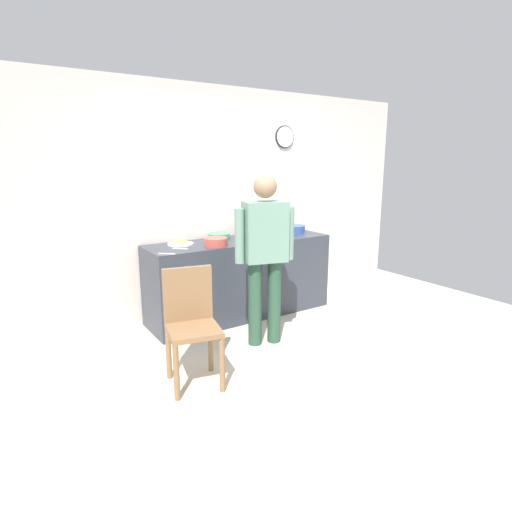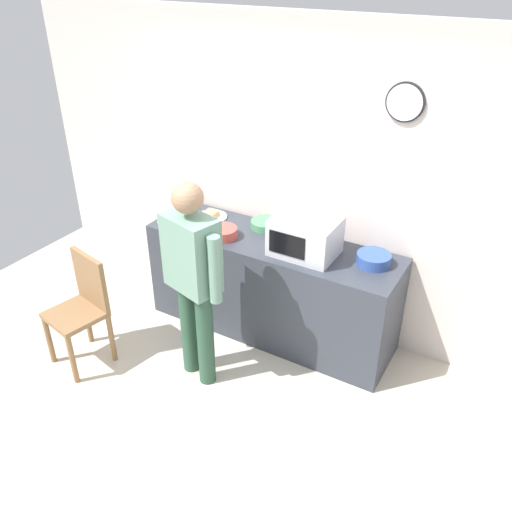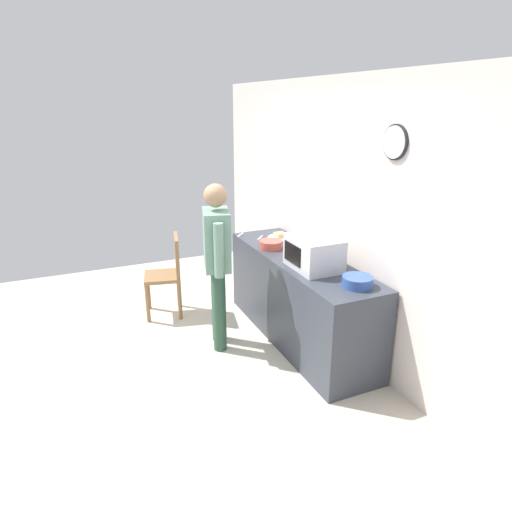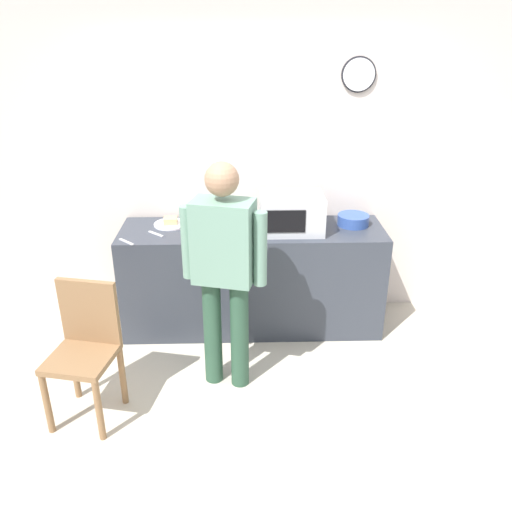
{
  "view_description": "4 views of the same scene",
  "coord_description": "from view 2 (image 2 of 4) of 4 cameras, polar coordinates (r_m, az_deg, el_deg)",
  "views": [
    {
      "loc": [
        -2.43,
        -2.8,
        1.77
      ],
      "look_at": [
        -0.11,
        0.78,
        0.8
      ],
      "focal_mm": 29.33,
      "sensor_mm": 36.0,
      "label": 1
    },
    {
      "loc": [
        1.78,
        -2.13,
        2.98
      ],
      "look_at": [
        -0.01,
        0.91,
        0.92
      ],
      "focal_mm": 37.11,
      "sensor_mm": 36.0,
      "label": 2
    },
    {
      "loc": [
        3.63,
        -0.88,
        2.36
      ],
      "look_at": [
        -0.26,
        0.84,
        0.89
      ],
      "focal_mm": 31.39,
      "sensor_mm": 36.0,
      "label": 3
    },
    {
      "loc": [
        -0.12,
        -2.76,
        2.45
      ],
      "look_at": [
        -0.01,
        0.82,
        0.83
      ],
      "focal_mm": 36.64,
      "sensor_mm": 36.0,
      "label": 4
    }
  ],
  "objects": [
    {
      "name": "spoon_utensil",
      "position": [
        4.66,
        -10.38,
        3.25
      ],
      "size": [
        0.14,
        0.13,
        0.01
      ],
      "primitive_type": "cube",
      "rotation": [
        0.0,
        0.0,
        2.37
      ],
      "color": "silver",
      "rests_on": "kitchen_counter"
    },
    {
      "name": "mixing_bowl",
      "position": [
        4.1,
        12.56,
        -0.34
      ],
      "size": [
        0.26,
        0.26,
        0.09
      ],
      "primitive_type": "cylinder",
      "color": "#33519E",
      "rests_on": "kitchen_counter"
    },
    {
      "name": "sandwich_plate",
      "position": [
        4.74,
        -4.83,
        4.34
      ],
      "size": [
        0.28,
        0.28,
        0.07
      ],
      "color": "white",
      "rests_on": "kitchen_counter"
    },
    {
      "name": "salad_bowl",
      "position": [
        4.54,
        1.0,
        3.45
      ],
      "size": [
        0.25,
        0.25,
        0.06
      ],
      "primitive_type": "cylinder",
      "color": "#4C8E60",
      "rests_on": "kitchen_counter"
    },
    {
      "name": "ground_plane",
      "position": [
        4.07,
        -6.75,
        -17.02
      ],
      "size": [
        6.0,
        6.0,
        0.0
      ],
      "primitive_type": "plane",
      "color": "beige"
    },
    {
      "name": "fork_utensil",
      "position": [
        4.65,
        -7.22,
        3.46
      ],
      "size": [
        0.14,
        0.13,
        0.01
      ],
      "primitive_type": "cube",
      "rotation": [
        0.0,
        0.0,
        2.4
      ],
      "color": "silver",
      "rests_on": "kitchen_counter"
    },
    {
      "name": "person_standing",
      "position": [
        3.82,
        -6.84,
        -1.7
      ],
      "size": [
        0.57,
        0.33,
        1.65
      ],
      "color": "#294C38",
      "rests_on": "ground_plane"
    },
    {
      "name": "microwave",
      "position": [
        4.11,
        5.31,
        2.12
      ],
      "size": [
        0.5,
        0.39,
        0.3
      ],
      "color": "silver",
      "rests_on": "kitchen_counter"
    },
    {
      "name": "back_wall",
      "position": [
        4.46,
        4.59,
        8.11
      ],
      "size": [
        5.4,
        0.13,
        2.6
      ],
      "color": "silver",
      "rests_on": "ground_plane"
    },
    {
      "name": "wooden_chair",
      "position": [
        4.44,
        -18.19,
        -5.04
      ],
      "size": [
        0.48,
        0.48,
        0.94
      ],
      "color": "olive",
      "rests_on": "ground_plane"
    },
    {
      "name": "cereal_bowl",
      "position": [
        4.39,
        -3.6,
        2.53
      ],
      "size": [
        0.24,
        0.24,
        0.08
      ],
      "primitive_type": "cylinder",
      "color": "#C64C42",
      "rests_on": "kitchen_counter"
    },
    {
      "name": "kitchen_counter",
      "position": [
        4.57,
        1.64,
        -3.33
      ],
      "size": [
        2.16,
        0.62,
        0.9
      ],
      "primitive_type": "cube",
      "color": "#333842",
      "rests_on": "ground_plane"
    }
  ]
}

